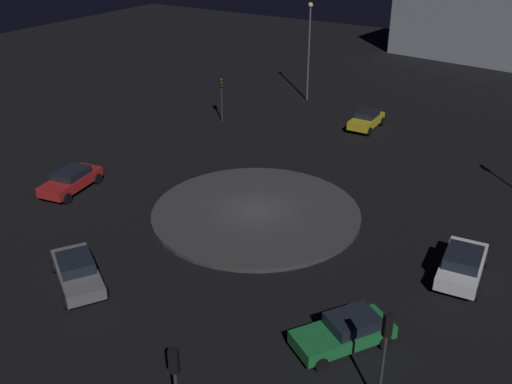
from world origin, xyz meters
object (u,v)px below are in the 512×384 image
object	(u,v)px
car_red	(71,180)
car_yellow	(366,119)
car_white	(462,264)
streetlamp_east	(309,43)
traffic_light_southwest	(385,342)
traffic_light_northeast	(221,90)
car_green	(345,331)
car_grey	(77,271)
traffic_light_southwest_near	(176,381)

from	to	relation	value
car_red	car_yellow	xyz separation A→B (m)	(20.87, -11.78, 0.02)
car_white	streetlamp_east	distance (m)	30.01
car_red	traffic_light_southwest	world-z (taller)	traffic_light_southwest
traffic_light_northeast	car_green	bearing A→B (deg)	3.36
car_yellow	streetlamp_east	world-z (taller)	streetlamp_east
car_white	car_grey	size ratio (longest dim) A/B	0.94
car_red	traffic_light_northeast	size ratio (longest dim) A/B	1.19
traffic_light_northeast	car_red	bearing A→B (deg)	-43.98
car_green	traffic_light_southwest	size ratio (longest dim) A/B	1.07
car_red	traffic_light_southwest	bearing A→B (deg)	-115.11
car_white	car_red	size ratio (longest dim) A/B	0.98
car_grey	streetlamp_east	xyz separation A→B (m)	(32.37, 4.14, 4.62)
traffic_light_southwest	streetlamp_east	world-z (taller)	streetlamp_east
car_yellow	streetlamp_east	distance (m)	10.05
car_green	traffic_light_southwest_near	world-z (taller)	traffic_light_southwest_near
car_white	streetlamp_east	world-z (taller)	streetlamp_east
car_yellow	car_red	bearing A→B (deg)	150.61
traffic_light_southwest	traffic_light_southwest_near	world-z (taller)	traffic_light_southwest_near
car_green	car_grey	xyz separation A→B (m)	(-2.79, 12.80, 0.04)
car_yellow	traffic_light_northeast	bearing A→B (deg)	113.38
car_yellow	streetlamp_east	xyz separation A→B (m)	(4.46, 7.75, 4.58)
car_red	streetlamp_east	world-z (taller)	streetlamp_east
car_green	streetlamp_east	distance (m)	34.40
car_grey	car_red	world-z (taller)	car_grey
car_grey	car_red	bearing A→B (deg)	-8.79
traffic_light_southwest_near	traffic_light_northeast	distance (m)	33.25
car_white	traffic_light_southwest_near	size ratio (longest dim) A/B	1.00
car_red	car_yellow	bearing A→B (deg)	-38.62
traffic_light_southwest_near	traffic_light_southwest	bearing A→B (deg)	-65.60
car_green	car_white	world-z (taller)	car_white
car_grey	traffic_light_northeast	distance (m)	24.38
car_white	car_red	world-z (taller)	car_white
streetlamp_east	car_white	bearing A→B (deg)	-138.02
car_yellow	traffic_light_southwest	distance (m)	29.95
car_white	car_red	distance (m)	24.09
car_white	traffic_light_southwest	xyz separation A→B (m)	(-9.94, 0.52, 2.21)
car_red	streetlamp_east	distance (m)	26.06
car_red	car_yellow	distance (m)	23.96
traffic_light_southwest_near	car_yellow	bearing A→B (deg)	-11.65
car_grey	streetlamp_east	size ratio (longest dim) A/B	0.54
car_green	streetlamp_east	bearing A→B (deg)	-116.94
car_grey	traffic_light_southwest_near	size ratio (longest dim) A/B	1.07
car_red	car_green	bearing A→B (deg)	-110.64
car_green	car_grey	size ratio (longest dim) A/B	0.95
car_yellow	traffic_light_southwest_near	bearing A→B (deg)	-168.53
car_white	traffic_light_southwest_near	bearing A→B (deg)	-24.26
car_green	traffic_light_southwest_near	distance (m)	8.54
car_green	streetlamp_east	xyz separation A→B (m)	(29.58, 16.94, 4.65)
car_red	car_yellow	world-z (taller)	car_yellow
car_grey	car_yellow	distance (m)	28.14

